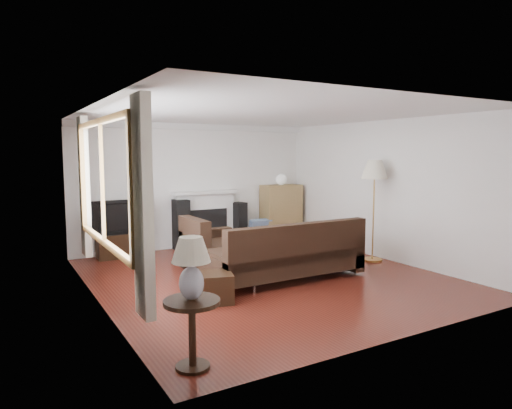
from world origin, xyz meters
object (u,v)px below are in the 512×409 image
tv_stand (122,245)px  coffee_table (240,250)px  bookshelf (281,212)px  side_table (192,334)px  sectional_sofa (285,252)px  floor_lamp (374,211)px

tv_stand → coffee_table: tv_stand is taller
tv_stand → coffee_table: 2.24m
bookshelf → side_table: size_ratio=1.94×
tv_stand → sectional_sofa: sectional_sofa is taller
bookshelf → floor_lamp: size_ratio=0.68×
tv_stand → sectional_sofa: (1.78, -2.75, 0.20)m
sectional_sofa → side_table: bearing=-139.2°
bookshelf → coffee_table: bearing=-141.0°
bookshelf → side_table: bookshelf is taller
bookshelf → side_table: (-4.08, -4.78, -0.29)m
tv_stand → side_table: (-0.56, -4.77, 0.09)m
bookshelf → sectional_sofa: size_ratio=0.47×
side_table → floor_lamp: bearing=27.1°
bookshelf → side_table: 6.29m
tv_stand → side_table: side_table is taller
sectional_sofa → floor_lamp: bearing=5.9°
coffee_table → floor_lamp: size_ratio=0.61×
tv_stand → floor_lamp: bearing=-33.9°
floor_lamp → side_table: (-4.36, -2.23, -0.58)m
tv_stand → coffee_table: size_ratio=0.82×
bookshelf → sectional_sofa: (-1.73, -2.76, -0.19)m
bookshelf → side_table: bearing=-130.5°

